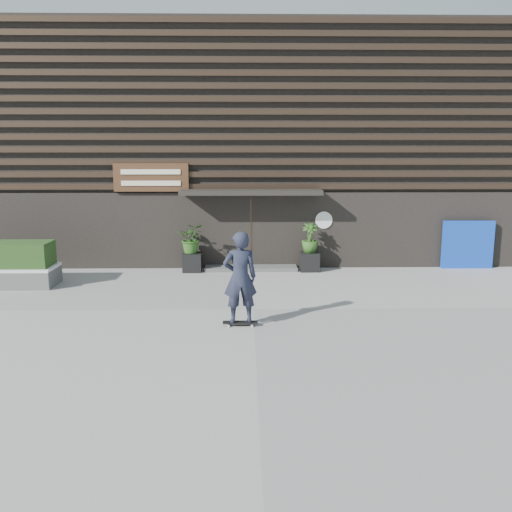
{
  "coord_description": "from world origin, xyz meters",
  "views": [
    {
      "loc": [
        -0.19,
        -13.22,
        3.88
      ],
      "look_at": [
        0.1,
        1.26,
        1.1
      ],
      "focal_mm": 38.98,
      "sensor_mm": 36.0,
      "label": 1
    }
  ],
  "objects_px": {
    "planter_pot_left": "(192,262)",
    "planter_pot_right": "(310,262)",
    "blue_tarp": "(468,245)",
    "skateboarder": "(240,277)"
  },
  "relations": [
    {
      "from": "blue_tarp",
      "to": "planter_pot_left",
      "type": "bearing_deg",
      "value": -177.4
    },
    {
      "from": "blue_tarp",
      "to": "skateboarder",
      "type": "relative_size",
      "value": 0.79
    },
    {
      "from": "planter_pot_right",
      "to": "blue_tarp",
      "type": "relative_size",
      "value": 0.35
    },
    {
      "from": "blue_tarp",
      "to": "skateboarder",
      "type": "bearing_deg",
      "value": -140.47
    },
    {
      "from": "planter_pot_left",
      "to": "blue_tarp",
      "type": "xyz_separation_m",
      "value": [
        9.06,
        0.3,
        0.49
      ]
    },
    {
      "from": "planter_pot_left",
      "to": "blue_tarp",
      "type": "bearing_deg",
      "value": 1.9
    },
    {
      "from": "planter_pot_left",
      "to": "planter_pot_right",
      "type": "bearing_deg",
      "value": 0.0
    },
    {
      "from": "planter_pot_right",
      "to": "planter_pot_left",
      "type": "bearing_deg",
      "value": 180.0
    },
    {
      "from": "planter_pot_left",
      "to": "skateboarder",
      "type": "xyz_separation_m",
      "value": [
        1.59,
        -5.71,
        0.81
      ]
    },
    {
      "from": "planter_pot_left",
      "to": "blue_tarp",
      "type": "height_order",
      "value": "blue_tarp"
    }
  ]
}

